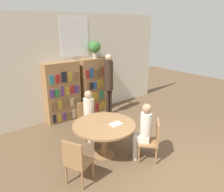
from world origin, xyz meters
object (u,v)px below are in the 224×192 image
Objects in this scene: librarian_standing at (109,79)px; chair_far_side at (152,139)px; flower_vase at (95,48)px; bookshelf_left at (63,92)px; chair_near_camera at (76,160)px; reading_table at (104,129)px; chair_left_side at (87,118)px; seated_reader_left at (90,113)px; bookshelf_right at (95,86)px; seated_reader_right at (143,129)px.

chair_far_side is at bearing -107.55° from librarian_standing.
bookshelf_left is at bearing -179.77° from flower_vase.
chair_near_camera is at bearing -137.66° from librarian_standing.
reading_table is 1.00m from chair_left_side.
flower_vase is at bearing 34.86° from chair_far_side.
chair_far_side is at bearing -47.15° from reading_table.
librarian_standing is (1.26, 0.75, 0.66)m from chair_left_side.
bookshelf_left is 1.96× the size of chair_near_camera.
seated_reader_left is 0.65× the size of librarian_standing.
flower_vase reaches higher than reading_table.
chair_far_side is 1.62m from seated_reader_left.
reading_table is 1.50× the size of chair_near_camera.
bookshelf_right is at bearing 105.68° from librarian_standing.
flower_vase reaches higher than chair_left_side.
flower_vase is 0.39× the size of reading_table.
bookshelf_right is at bearing 35.02° from chair_far_side.
flower_vase is 3.79m from chair_near_camera.
bookshelf_right is at bearing -117.72° from seated_reader_left.
bookshelf_right is at bearing 115.25° from chair_near_camera.
bookshelf_right is 3.04m from chair_far_side.
librarian_standing is at bearing -75.47° from flower_vase.
bookshelf_left is at bearing 85.56° from reading_table.
chair_far_side is (0.48, -1.70, 0.00)m from chair_left_side.
flower_vase is at bearing -117.86° from seated_reader_left.
chair_left_side is at bearing -89.13° from bookshelf_left.
flower_vase is 0.59× the size of chair_near_camera.
seated_reader_right is (0.39, -1.39, -0.00)m from seated_reader_left.
librarian_standing is (2.35, 2.14, 0.66)m from chair_near_camera.
chair_left_side is 1.00× the size of chair_far_side.
chair_left_side is at bearing 60.00° from seated_reader_right.
bookshelf_right reaches higher than seated_reader_right.
chair_left_side is 0.71× the size of seated_reader_right.
seated_reader_right is (0.36, -1.57, 0.21)m from chair_left_side.
chair_left_side is (1.09, 1.39, 0.00)m from chair_near_camera.
flower_vase reaches higher than bookshelf_right.
bookshelf_left reaches higher than seated_reader_right.
bookshelf_left is at bearing 179.99° from bookshelf_right.
bookshelf_right is 1.39× the size of seated_reader_right.
reading_table is at bearing 90.00° from seated_reader_right.
chair_near_camera and chair_far_side have the same top height.
bookshelf_left is 1.31× the size of reading_table.
bookshelf_left is at bearing 54.75° from seated_reader_right.
chair_near_camera is at bearing 60.06° from seated_reader_left.
flower_vase is (1.15, 0.00, 1.18)m from bookshelf_left.
flower_vase is 3.40m from chair_far_side.
seated_reader_left is (-1.15, -1.43, -0.16)m from bookshelf_right.
chair_left_side and chair_far_side have the same top height.
seated_reader_left is at bearing -128.87° from bookshelf_right.
librarian_standing reaches higher than chair_left_side.
librarian_standing is (0.14, -0.50, 0.29)m from bookshelf_right.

